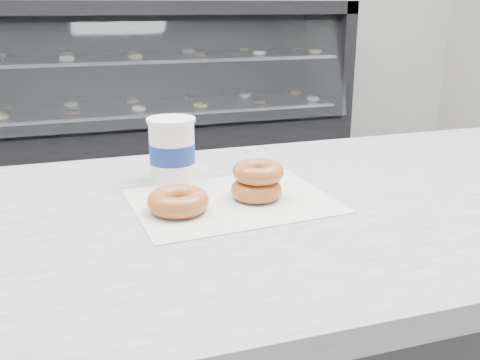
{
  "coord_description": "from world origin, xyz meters",
  "views": [
    {
      "loc": [
        -0.62,
        -1.41,
        1.23
      ],
      "look_at": [
        -0.34,
        -0.55,
        0.93
      ],
      "focal_mm": 40.0,
      "sensor_mm": 36.0,
      "label": 1
    }
  ],
  "objects_px": {
    "donut_stack": "(257,181)",
    "coffee_cup": "(172,149)",
    "donut_single": "(178,201)",
    "display_case": "(166,119)"
  },
  "relations": [
    {
      "from": "donut_stack",
      "to": "coffee_cup",
      "type": "bearing_deg",
      "value": 129.6
    },
    {
      "from": "display_case",
      "to": "donut_single",
      "type": "distance_m",
      "value": 2.79
    },
    {
      "from": "display_case",
      "to": "donut_single",
      "type": "height_order",
      "value": "display_case"
    },
    {
      "from": "donut_stack",
      "to": "donut_single",
      "type": "bearing_deg",
      "value": -171.64
    },
    {
      "from": "donut_stack",
      "to": "coffee_cup",
      "type": "distance_m",
      "value": 0.19
    },
    {
      "from": "donut_stack",
      "to": "coffee_cup",
      "type": "xyz_separation_m",
      "value": [
        -0.12,
        0.15,
        0.03
      ]
    },
    {
      "from": "display_case",
      "to": "donut_single",
      "type": "xyz_separation_m",
      "value": [
        -0.46,
        -2.72,
        0.43
      ]
    },
    {
      "from": "donut_single",
      "to": "coffee_cup",
      "type": "relative_size",
      "value": 0.83
    },
    {
      "from": "donut_stack",
      "to": "coffee_cup",
      "type": "relative_size",
      "value": 1.04
    },
    {
      "from": "donut_stack",
      "to": "display_case",
      "type": "bearing_deg",
      "value": 83.32
    }
  ]
}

